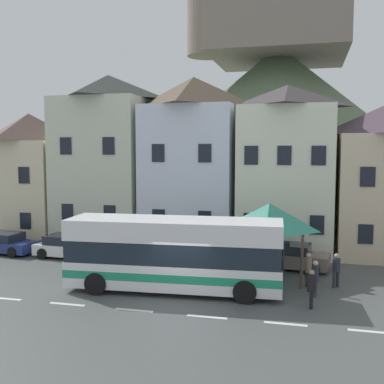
{
  "coord_description": "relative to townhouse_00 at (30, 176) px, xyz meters",
  "views": [
    {
      "loc": [
        5.18,
        -18.06,
        6.52
      ],
      "look_at": [
        -0.58,
        4.93,
        4.28
      ],
      "focal_mm": 43.37,
      "sensor_mm": 36.0,
      "label": 1
    }
  ],
  "objects": [
    {
      "name": "townhouse_02",
      "position": [
        12.27,
        0.19,
        1.09
      ],
      "size": [
        5.85,
        6.24,
        11.2
      ],
      "color": "silver",
      "rests_on": "ground_plane"
    },
    {
      "name": "townhouse_03",
      "position": [
        18.39,
        0.06,
        0.73
      ],
      "size": [
        5.68,
        5.98,
        10.48
      ],
      "color": "silver",
      "rests_on": "ground_plane"
    },
    {
      "name": "hilltop_castle",
      "position": [
        16.59,
        17.81,
        4.23
      ],
      "size": [
        40.61,
        40.61,
        25.73
      ],
      "color": "#55684A",
      "rests_on": "ground_plane"
    },
    {
      "name": "ground_plane",
      "position": [
        14.54,
        -11.9,
        -4.54
      ],
      "size": [
        40.0,
        60.0,
        0.07
      ],
      "color": "#4C504F"
    },
    {
      "name": "public_bench",
      "position": [
        19.19,
        -4.51,
        -4.05
      ],
      "size": [
        1.46,
        0.48,
        0.87
      ],
      "color": "#473828",
      "rests_on": "ground_plane"
    },
    {
      "name": "parked_car_03",
      "position": [
        18.86,
        -4.72,
        -3.84
      ],
      "size": [
        4.24,
        2.33,
        1.37
      ],
      "rotation": [
        0.0,
        0.0,
        -0.13
      ],
      "color": "#75665C",
      "rests_on": "ground_plane"
    },
    {
      "name": "pedestrian_01",
      "position": [
        21.11,
        -7.69,
        -3.6
      ],
      "size": [
        0.35,
        0.35,
        1.62
      ],
      "color": "#2D2D38",
      "rests_on": "ground_plane"
    },
    {
      "name": "townhouse_01",
      "position": [
        6.06,
        0.46,
        1.29
      ],
      "size": [
        5.94,
        6.78,
        11.61
      ],
      "color": "beige",
      "rests_on": "ground_plane"
    },
    {
      "name": "townhouse_00",
      "position": [
        0.0,
        0.0,
        0.0
      ],
      "size": [
        5.79,
        5.86,
        9.03
      ],
      "color": "beige",
      "rests_on": "ground_plane"
    },
    {
      "name": "parked_car_01",
      "position": [
        1.3,
        -5.16,
        -3.88
      ],
      "size": [
        4.59,
        2.31,
        1.28
      ],
      "rotation": [
        0.0,
        0.0,
        -0.13
      ],
      "color": "navy",
      "rests_on": "ground_plane"
    },
    {
      "name": "bus_shelter",
      "position": [
        17.89,
        -6.62,
        -1.45
      ],
      "size": [
        3.6,
        3.6,
        3.77
      ],
      "color": "#473D33",
      "rests_on": "ground_plane"
    },
    {
      "name": "pedestrian_03",
      "position": [
        19.97,
        -10.91,
        -3.58
      ],
      "size": [
        0.36,
        0.36,
        1.6
      ],
      "color": "black",
      "rests_on": "ground_plane"
    },
    {
      "name": "pedestrian_00",
      "position": [
        19.84,
        -8.02,
        -3.55
      ],
      "size": [
        0.31,
        0.31,
        1.64
      ],
      "color": "#38332D",
      "rests_on": "ground_plane"
    },
    {
      "name": "parked_car_02",
      "position": [
        5.99,
        -5.23,
        -3.86
      ],
      "size": [
        4.29,
        2.16,
        1.33
      ],
      "rotation": [
        0.0,
        0.0,
        -0.05
      ],
      "color": "white",
      "rests_on": "ground_plane"
    },
    {
      "name": "transit_bus",
      "position": [
        13.88,
        -9.97,
        -2.84
      ],
      "size": [
        9.93,
        3.27,
        3.31
      ],
      "rotation": [
        0.0,
        0.0,
        0.07
      ],
      "color": "white",
      "rests_on": "ground_plane"
    },
    {
      "name": "pedestrian_02",
      "position": [
        20.14,
        -9.28,
        -3.68
      ],
      "size": [
        0.32,
        0.39,
        1.6
      ],
      "color": "#38332D",
      "rests_on": "ground_plane"
    }
  ]
}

